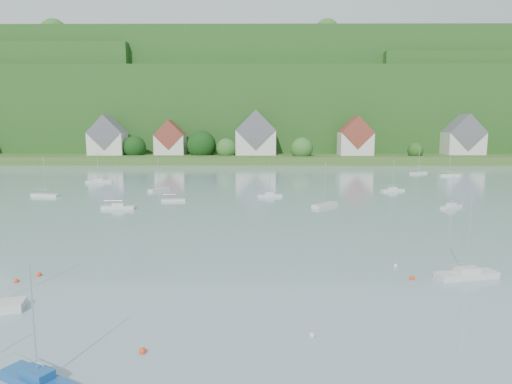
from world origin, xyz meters
TOP-DOWN VIEW (x-y plane):
  - far_shore_strip at (0.00, 200.00)m, footprint 600.00×60.00m
  - forested_ridge at (0.39, 268.57)m, footprint 620.00×181.22m
  - village_building_0 at (-55.00, 187.00)m, footprint 14.00×10.40m
  - village_building_1 at (-30.00, 189.00)m, footprint 12.00×9.36m
  - village_building_2 at (5.00, 188.00)m, footprint 16.00×11.44m
  - village_building_3 at (45.00, 186.00)m, footprint 13.00×10.40m
  - village_building_4 at (90.00, 190.00)m, footprint 15.00×10.40m
  - near_sailboat_1 at (-6.33, 26.28)m, footprint 5.34×3.95m
  - near_sailboat_3 at (26.17, 44.80)m, footprint 6.32×3.00m
  - mooring_buoy_0 at (-1.40, 30.07)m, footprint 0.47×0.47m
  - mooring_buoy_1 at (9.83, 32.40)m, footprint 0.41×0.41m
  - mooring_buoy_2 at (20.83, 44.44)m, footprint 0.50×0.50m
  - mooring_buoy_3 at (-16.67, 43.43)m, footprint 0.46×0.46m
  - mooring_buoy_4 at (20.39, 48.30)m, footprint 0.44×0.44m
  - mooring_buoy_5 at (-15.42, 45.25)m, footprint 0.50×0.50m
  - far_sailboat_cluster at (18.50, 113.20)m, footprint 193.25×68.40m

SIDE VIEW (x-z plane):
  - mooring_buoy_0 at x=-1.40m, z-range -0.24..0.24m
  - mooring_buoy_1 at x=9.83m, z-range -0.21..0.21m
  - mooring_buoy_2 at x=20.83m, z-range -0.25..0.25m
  - mooring_buoy_3 at x=-16.67m, z-range -0.23..0.23m
  - mooring_buoy_4 at x=20.39m, z-range -0.22..0.22m
  - mooring_buoy_5 at x=-15.42m, z-range -0.25..0.25m
  - far_sailboat_cluster at x=18.50m, z-range -3.98..4.73m
  - near_sailboat_1 at x=-6.33m, z-range -3.17..3.99m
  - near_sailboat_3 at x=26.17m, z-range -3.67..4.56m
  - far_shore_strip at x=0.00m, z-range 0.00..3.00m
  - village_building_1 at x=-30.00m, z-range 1.75..15.75m
  - village_building_3 at x=45.00m, z-range 1.68..17.18m
  - village_building_0 at x=-55.00m, z-range 1.51..17.51m
  - village_building_4 at x=90.00m, z-range 1.34..17.84m
  - village_building_2 at x=5.00m, z-range 1.27..19.27m
  - forested_ridge at x=0.39m, z-range -12.06..57.83m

